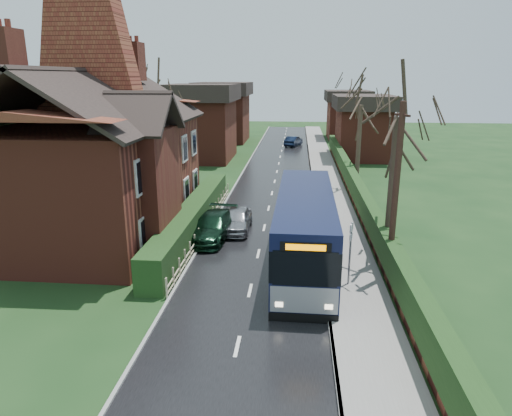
# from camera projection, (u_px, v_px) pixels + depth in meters

# --- Properties ---
(ground) EXTENTS (140.00, 140.00, 0.00)m
(ground) POSITION_uv_depth(u_px,v_px,m) (255.00, 271.00, 20.40)
(ground) COLOR #25431D
(ground) RESTS_ON ground
(road) EXTENTS (6.00, 100.00, 0.02)m
(road) POSITION_uv_depth(u_px,v_px,m) (269.00, 208.00, 29.96)
(road) COLOR black
(road) RESTS_ON ground
(pavement) EXTENTS (2.50, 100.00, 0.14)m
(pavement) POSITION_uv_depth(u_px,v_px,m) (334.00, 209.00, 29.58)
(pavement) COLOR slate
(pavement) RESTS_ON ground
(kerb_right) EXTENTS (0.12, 100.00, 0.14)m
(kerb_right) POSITION_uv_depth(u_px,v_px,m) (315.00, 209.00, 29.68)
(kerb_right) COLOR gray
(kerb_right) RESTS_ON ground
(kerb_left) EXTENTS (0.12, 100.00, 0.10)m
(kerb_left) POSITION_uv_depth(u_px,v_px,m) (223.00, 207.00, 30.21)
(kerb_left) COLOR gray
(kerb_left) RESTS_ON ground
(front_hedge) EXTENTS (1.20, 16.00, 1.60)m
(front_hedge) POSITION_uv_depth(u_px,v_px,m) (193.00, 218.00, 25.29)
(front_hedge) COLOR #193213
(front_hedge) RESTS_ON ground
(picket_fence) EXTENTS (0.10, 16.00, 0.90)m
(picket_fence) POSITION_uv_depth(u_px,v_px,m) (206.00, 224.00, 25.32)
(picket_fence) COLOR tan
(picket_fence) RESTS_ON ground
(right_wall_hedge) EXTENTS (0.60, 50.00, 1.80)m
(right_wall_hedge) POSITION_uv_depth(u_px,v_px,m) (359.00, 196.00, 29.18)
(right_wall_hedge) COLOR maroon
(right_wall_hedge) RESTS_ON ground
(brick_house) EXTENTS (9.30, 14.60, 10.30)m
(brick_house) POSITION_uv_depth(u_px,v_px,m) (101.00, 153.00, 24.50)
(brick_house) COLOR maroon
(brick_house) RESTS_ON ground
(bus) EXTENTS (2.63, 10.91, 3.30)m
(bus) POSITION_uv_depth(u_px,v_px,m) (305.00, 230.00, 20.76)
(bus) COLOR black
(bus) RESTS_ON ground
(car_silver) EXTENTS (1.53, 3.78, 1.29)m
(car_silver) POSITION_uv_depth(u_px,v_px,m) (237.00, 220.00, 25.54)
(car_silver) COLOR #A0A0A4
(car_silver) RESTS_ON ground
(car_green) EXTENTS (2.47, 4.90, 1.36)m
(car_green) POSITION_uv_depth(u_px,v_px,m) (213.00, 226.00, 24.26)
(car_green) COLOR black
(car_green) RESTS_ON ground
(car_distant) EXTENTS (2.35, 3.97, 1.24)m
(car_distant) POSITION_uv_depth(u_px,v_px,m) (293.00, 141.00, 56.45)
(car_distant) COLOR #101B31
(car_distant) RESTS_ON ground
(bus_stop_sign) EXTENTS (0.19, 0.41, 2.78)m
(bus_stop_sign) POSITION_uv_depth(u_px,v_px,m) (350.00, 245.00, 18.35)
(bus_stop_sign) COLOR slate
(bus_stop_sign) RESTS_ON ground
(telegraph_pole) EXTENTS (0.44, 0.92, 7.46)m
(telegraph_pole) POSITION_uv_depth(u_px,v_px,m) (396.00, 194.00, 18.54)
(telegraph_pole) COLOR black
(telegraph_pole) RESTS_ON ground
(tree_right_near) EXTENTS (4.43, 4.43, 9.57)m
(tree_right_near) POSITION_uv_depth(u_px,v_px,m) (399.00, 106.00, 19.29)
(tree_right_near) COLOR #32261D
(tree_right_near) RESTS_ON ground
(tree_right_far) EXTENTS (4.66, 4.66, 9.00)m
(tree_right_far) POSITION_uv_depth(u_px,v_px,m) (361.00, 99.00, 33.86)
(tree_right_far) COLOR #3E2E24
(tree_right_far) RESTS_ON ground
(tree_house_side) EXTENTS (4.53, 4.53, 10.29)m
(tree_house_side) POSITION_uv_depth(u_px,v_px,m) (160.00, 85.00, 35.01)
(tree_house_side) COLOR #3A2E22
(tree_house_side) RESTS_ON ground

